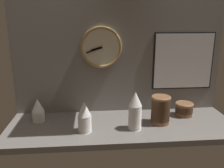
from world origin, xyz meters
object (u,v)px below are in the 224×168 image
(cup_stack_far_left, at_px, (38,110))
(wall_clock, at_px, (101,47))
(cup_stack_center_right, at_px, (135,111))
(bowl_stack_far_right, at_px, (184,109))
(bowl_stack_right, at_px, (161,109))
(menu_board, at_px, (183,61))
(cup_stack_center_left, at_px, (85,117))

(cup_stack_far_left, relative_size, wall_clock, 0.55)
(cup_stack_center_right, xyz_separation_m, bowl_stack_far_right, (0.42, 0.19, -0.08))
(bowl_stack_right, height_order, menu_board, menu_board)
(cup_stack_far_left, height_order, bowl_stack_far_right, cup_stack_far_left)
(cup_stack_center_left, xyz_separation_m, menu_board, (0.77, 0.34, 0.29))
(cup_stack_far_left, bearing_deg, menu_board, 7.59)
(cup_stack_center_left, distance_m, cup_stack_far_left, 0.39)
(cup_stack_far_left, relative_size, bowl_stack_far_right, 1.23)
(cup_stack_center_left, bearing_deg, cup_stack_far_left, 150.03)
(cup_stack_center_right, bearing_deg, bowl_stack_right, 20.43)
(cup_stack_far_left, distance_m, bowl_stack_far_right, 1.09)
(cup_stack_center_right, distance_m, menu_board, 0.61)
(bowl_stack_far_right, bearing_deg, wall_clock, 168.27)
(cup_stack_far_left, height_order, menu_board, menu_board)
(cup_stack_center_left, xyz_separation_m, wall_clock, (0.13, 0.33, 0.41))
(cup_stack_center_right, height_order, cup_stack_far_left, cup_stack_center_right)
(cup_stack_center_left, distance_m, menu_board, 0.89)
(bowl_stack_far_right, xyz_separation_m, bowl_stack_right, (-0.22, -0.12, 0.05))
(cup_stack_center_left, relative_size, bowl_stack_right, 1.02)
(bowl_stack_right, bearing_deg, bowl_stack_far_right, 28.73)
(cup_stack_center_left, distance_m, wall_clock, 0.54)
(cup_stack_center_left, height_order, cup_stack_far_left, cup_stack_center_left)
(cup_stack_center_left, distance_m, bowl_stack_right, 0.54)
(cup_stack_center_right, xyz_separation_m, wall_clock, (-0.21, 0.32, 0.38))
(cup_stack_center_left, xyz_separation_m, cup_stack_center_right, (0.33, 0.01, 0.03))
(wall_clock, bearing_deg, cup_stack_center_left, -110.96)
(cup_stack_center_right, xyz_separation_m, cup_stack_far_left, (-0.67, 0.18, -0.05))
(bowl_stack_right, relative_size, menu_board, 0.42)
(wall_clock, xyz_separation_m, menu_board, (0.64, 0.01, -0.12))
(bowl_stack_right, relative_size, wall_clock, 0.65)
(cup_stack_center_right, distance_m, bowl_stack_far_right, 0.47)
(bowl_stack_far_right, relative_size, menu_board, 0.29)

